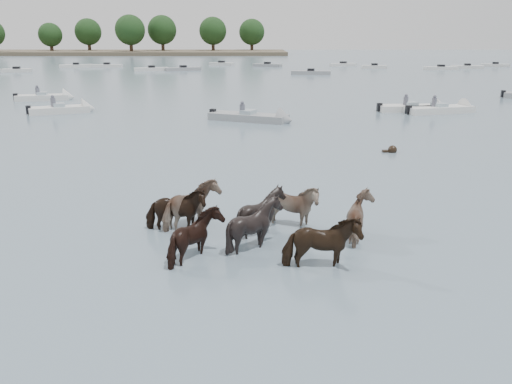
{
  "coord_description": "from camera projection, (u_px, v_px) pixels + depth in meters",
  "views": [
    {
      "loc": [
        0.85,
        -11.56,
        5.51
      ],
      "look_at": [
        0.88,
        2.76,
        1.1
      ],
      "focal_mm": 35.76,
      "sensor_mm": 36.0,
      "label": 1
    }
  ],
  "objects": [
    {
      "name": "shoreline",
      "position": [
        24.0,
        52.0,
        155.76
      ],
      "size": [
        160.0,
        30.0,
        1.0
      ],
      "primitive_type": "cube",
      "color": "#4C4233",
      "rests_on": "ground"
    },
    {
      "name": "pony_herd",
      "position": [
        255.0,
        222.0,
        14.19
      ],
      "size": [
        7.11,
        4.37,
        1.63
      ],
      "color": "black",
      "rests_on": "ground"
    },
    {
      "name": "distant_flotilla",
      "position": [
        248.0,
        68.0,
        86.43
      ],
      "size": [
        104.06,
        28.73,
        0.93
      ],
      "color": "gray",
      "rests_on": "ground"
    },
    {
      "name": "motorboat_a",
      "position": [
        70.0,
        109.0,
        38.01
      ],
      "size": [
        4.9,
        3.34,
        1.92
      ],
      "rotation": [
        0.0,
        0.0,
        0.42
      ],
      "color": "silver",
      "rests_on": "ground"
    },
    {
      "name": "motorboat_c",
      "position": [
        420.0,
        108.0,
        38.59
      ],
      "size": [
        5.51,
        2.02,
        1.92
      ],
      "rotation": [
        0.0,
        0.0,
        0.08
      ],
      "color": "silver",
      "rests_on": "ground"
    },
    {
      "name": "motorboat_d",
      "position": [
        448.0,
        109.0,
        38.01
      ],
      "size": [
        5.9,
        3.21,
        1.92
      ],
      "rotation": [
        0.0,
        0.0,
        0.3
      ],
      "color": "silver",
      "rests_on": "ground"
    },
    {
      "name": "ground",
      "position": [
        221.0,
        267.0,
        12.67
      ],
      "size": [
        400.0,
        400.0,
        0.0
      ],
      "primitive_type": "plane",
      "color": "#4C5E6D",
      "rests_on": "ground"
    },
    {
      "name": "treeline",
      "position": [
        25.0,
        31.0,
        154.96
      ],
      "size": [
        147.85,
        23.33,
        12.17
      ],
      "color": "#382619",
      "rests_on": "ground"
    },
    {
      "name": "motorboat_b",
      "position": [
        259.0,
        118.0,
        34.0
      ],
      "size": [
        5.97,
        3.73,
        1.92
      ],
      "rotation": [
        0.0,
        0.0,
        -0.4
      ],
      "color": "gray",
      "rests_on": "ground"
    },
    {
      "name": "swimming_pony",
      "position": [
        391.0,
        150.0,
        25.07
      ],
      "size": [
        0.72,
        0.44,
        0.44
      ],
      "color": "black",
      "rests_on": "ground"
    },
    {
      "name": "motorboat_f",
      "position": [
        52.0,
        97.0,
        45.34
      ],
      "size": [
        5.16,
        2.69,
        1.92
      ],
      "rotation": [
        0.0,
        0.0,
        0.23
      ],
      "color": "silver",
      "rests_on": "ground"
    }
  ]
}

